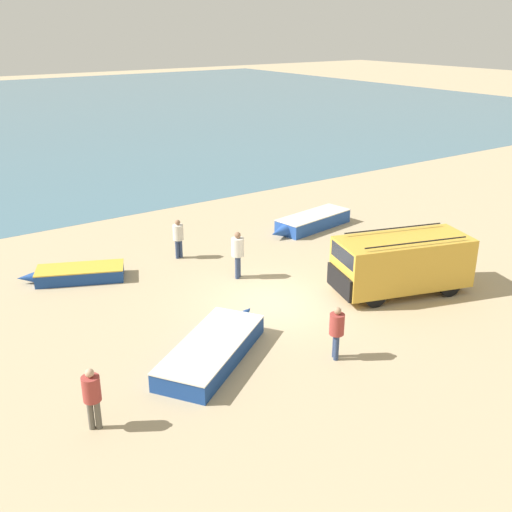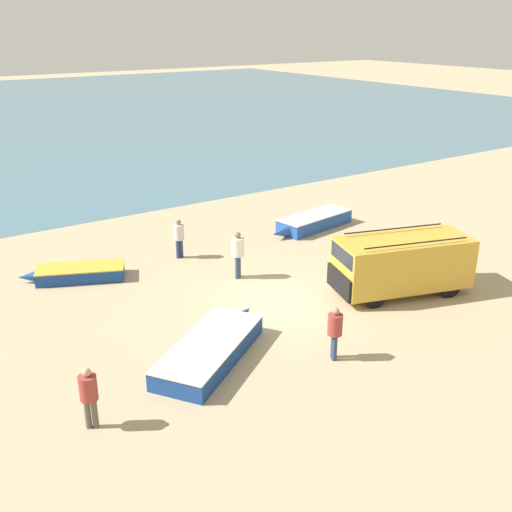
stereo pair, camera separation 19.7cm
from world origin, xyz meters
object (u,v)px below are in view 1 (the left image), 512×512
at_px(fisherman_1, 178,235).
at_px(fisherman_3, 92,393).
at_px(fishing_rowboat_1, 77,274).
at_px(parked_van, 401,262).
at_px(fishing_rowboat_0, 213,348).
at_px(fishing_rowboat_2, 311,222).
at_px(fisherman_2, 238,251).
at_px(fisherman_0, 337,328).

relative_size(fisherman_1, fisherman_3, 1.00).
height_order(fishing_rowboat_1, fisherman_3, fisherman_3).
height_order(parked_van, fishing_rowboat_0, parked_van).
distance_m(parked_van, fishing_rowboat_0, 7.75).
bearing_deg(fishing_rowboat_2, fisherman_2, 17.13).
xyz_separation_m(fishing_rowboat_2, fisherman_3, (-13.48, -8.46, 0.65)).
bearing_deg(parked_van, fishing_rowboat_1, -22.21).
bearing_deg(parked_van, fisherman_1, -38.86).
bearing_deg(fisherman_0, fishing_rowboat_2, -98.21).
relative_size(parked_van, fishing_rowboat_1, 1.33).
xyz_separation_m(parked_van, fisherman_2, (-4.03, 4.26, -0.04)).
distance_m(fisherman_0, fisherman_3, 6.79).
bearing_deg(fisherman_2, fishing_rowboat_2, 73.47).
relative_size(fishing_rowboat_2, fisherman_2, 2.62).
bearing_deg(fisherman_0, fishing_rowboat_0, -7.62).
relative_size(fishing_rowboat_0, fishing_rowboat_1, 1.25).
height_order(fisherman_0, fisherman_3, fisherman_3).
xyz_separation_m(fisherman_1, fisherman_2, (0.87, -3.03, 0.11)).
relative_size(fisherman_2, fisherman_3, 1.11).
bearing_deg(fisherman_3, fishing_rowboat_1, 11.93).
bearing_deg(fisherman_2, fisherman_1, 153.29).
height_order(fishing_rowboat_0, fisherman_3, fisherman_3).
bearing_deg(fisherman_2, fisherman_3, -96.49).
height_order(parked_van, fisherman_2, parked_van).
bearing_deg(fishing_rowboat_2, fisherman_3, 23.06).
bearing_deg(fisherman_0, fishing_rowboat_1, -38.81).
bearing_deg(fishing_rowboat_1, fisherman_2, 171.44).
distance_m(fisherman_0, fisherman_1, 9.43).
xyz_separation_m(fishing_rowboat_1, fisherman_3, (-2.59, -8.75, 0.72)).
distance_m(fisherman_1, fisherman_2, 3.15).
relative_size(parked_van, fisherman_1, 3.15).
distance_m(fisherman_1, fisherman_3, 10.92).
distance_m(fishing_rowboat_1, fisherman_1, 4.21).
bearing_deg(fisherman_3, fishing_rowboat_2, -29.48).
distance_m(fishing_rowboat_1, fisherman_2, 6.00).
xyz_separation_m(fishing_rowboat_2, fisherman_2, (-5.88, -2.89, 0.76)).
height_order(fisherman_2, fisherman_3, fisherman_2).
distance_m(fishing_rowboat_2, fisherman_0, 11.50).
relative_size(fishing_rowboat_0, fishing_rowboat_2, 1.01).
xyz_separation_m(parked_van, fisherman_3, (-11.63, -1.31, -0.14)).
bearing_deg(fisherman_2, fisherman_0, -50.39).
relative_size(fishing_rowboat_0, fisherman_2, 2.65).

